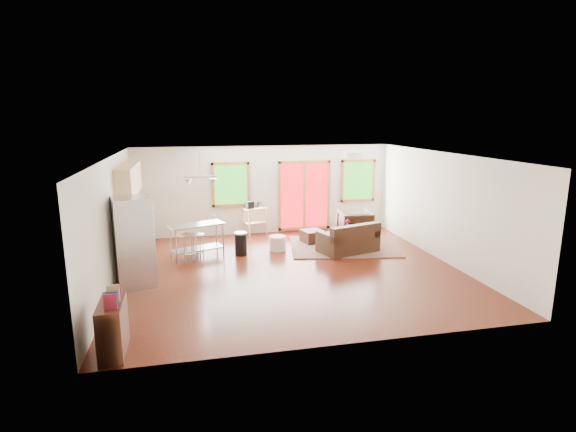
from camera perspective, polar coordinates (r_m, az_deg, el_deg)
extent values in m
cube|color=#3D1209|center=(10.27, 0.36, -6.96)|extent=(7.50, 7.00, 0.02)
cube|color=white|center=(9.73, 0.38, 7.77)|extent=(7.50, 7.00, 0.02)
cube|color=silver|center=(13.31, -2.97, 3.31)|extent=(7.50, 0.02, 2.60)
cube|color=silver|center=(9.82, -21.56, -0.80)|extent=(0.02, 7.00, 2.60)
cube|color=silver|center=(11.34, 19.24, 1.05)|extent=(0.02, 7.00, 2.60)
cube|color=silver|center=(6.66, 7.09, -6.03)|extent=(7.50, 0.02, 2.60)
cube|color=#1F5D16|center=(13.10, -7.27, 3.97)|extent=(0.94, 0.02, 1.14)
cube|color=#AC6633|center=(13.03, -7.35, 6.63)|extent=(1.10, 0.05, 0.08)
cube|color=#AC6633|center=(13.20, -7.20, 1.36)|extent=(1.10, 0.05, 0.08)
cube|color=#AC6633|center=(13.07, -9.50, 3.88)|extent=(0.08, 0.05, 1.30)
cube|color=#AC6633|center=(13.16, -5.06, 4.06)|extent=(0.08, 0.05, 1.30)
cube|color=red|center=(13.54, 2.09, 2.62)|extent=(1.44, 0.02, 1.94)
cube|color=#AC6633|center=(13.40, 2.13, 6.88)|extent=(1.60, 0.05, 0.08)
cube|color=#AC6633|center=(13.74, 2.06, -1.53)|extent=(1.60, 0.05, 0.08)
cube|color=#AC6633|center=(13.37, -1.07, 2.50)|extent=(0.08, 0.05, 2.10)
cube|color=#AC6633|center=(13.74, 5.17, 2.73)|extent=(0.08, 0.05, 2.10)
cube|color=#AC6633|center=(13.54, 2.09, 2.62)|extent=(0.08, 0.05, 1.94)
cube|color=#1F5D16|center=(13.99, 8.88, 4.46)|extent=(0.94, 0.02, 1.14)
cube|color=#AC6633|center=(13.92, 8.97, 6.94)|extent=(1.10, 0.05, 0.08)
cube|color=#AC6633|center=(14.09, 8.80, 2.00)|extent=(1.10, 0.05, 0.08)
cube|color=#AC6633|center=(13.82, 6.91, 4.42)|extent=(0.08, 0.05, 1.30)
cube|color=#AC6633|center=(14.18, 10.81, 4.49)|extent=(0.08, 0.05, 1.30)
cube|color=#586442|center=(12.17, 6.99, -3.84)|extent=(3.10, 2.57, 0.03)
cube|color=black|center=(11.67, 7.60, -3.58)|extent=(1.64, 1.23, 0.41)
cube|color=black|center=(11.33, 8.62, -2.06)|extent=(1.46, 0.62, 0.37)
cube|color=black|center=(11.23, 5.06, -2.66)|extent=(0.43, 0.85, 0.16)
cube|color=black|center=(11.98, 10.06, -1.85)|extent=(0.43, 0.85, 0.16)
cube|color=black|center=(11.45, 6.20, -2.49)|extent=(0.74, 0.69, 0.12)
cube|color=black|center=(11.83, 8.74, -2.08)|extent=(0.74, 0.69, 0.12)
cube|color=#3D1E11|center=(12.27, 8.02, -2.05)|extent=(1.07, 0.83, 0.04)
cube|color=#3D1E11|center=(11.92, 7.09, -3.39)|extent=(0.07, 0.07, 0.34)
cube|color=#3D1E11|center=(12.40, 10.04, -2.87)|extent=(0.07, 0.07, 0.34)
cube|color=#3D1E11|center=(12.25, 5.92, -2.94)|extent=(0.07, 0.07, 0.34)
cube|color=#3D1E11|center=(12.71, 8.84, -2.45)|extent=(0.07, 0.07, 0.34)
imported|color=black|center=(12.92, 8.48, -0.94)|extent=(0.93, 0.88, 0.89)
cube|color=black|center=(12.44, 3.09, -2.62)|extent=(0.64, 0.64, 0.36)
cylinder|color=beige|center=(11.72, -1.33, -3.47)|extent=(0.52, 0.52, 0.38)
imported|color=silver|center=(12.28, 7.56, -1.41)|extent=(0.23, 0.23, 0.18)
sphere|color=#AE0934|center=(12.27, 7.71, -0.74)|extent=(0.09, 0.09, 0.07)
sphere|color=#AE0934|center=(12.23, 7.45, -0.69)|extent=(0.09, 0.09, 0.07)
sphere|color=#AE0934|center=(12.28, 7.58, -0.54)|extent=(0.09, 0.09, 0.07)
imported|color=maroon|center=(12.46, 8.62, -1.01)|extent=(0.21, 0.07, 0.28)
cube|color=tan|center=(11.61, -18.45, -2.95)|extent=(0.60, 2.20, 0.90)
cube|color=black|center=(11.50, -18.61, -0.69)|extent=(0.64, 2.24, 0.04)
cube|color=tan|center=(11.34, -19.57, 4.36)|extent=(0.36, 2.20, 0.70)
cylinder|color=#B7BABC|center=(10.99, -18.91, -0.71)|extent=(0.12, 0.12, 0.18)
cube|color=black|center=(11.86, -18.46, 0.30)|extent=(0.22, 0.18, 0.20)
cube|color=#B7BABC|center=(9.68, -18.98, -3.09)|extent=(0.88, 0.87, 1.84)
cube|color=gray|center=(9.73, -16.89, -2.88)|extent=(0.18, 0.66, 1.80)
cylinder|color=gray|center=(9.48, -16.61, -2.30)|extent=(0.03, 0.03, 1.23)
cylinder|color=gray|center=(9.91, -17.04, -1.70)|extent=(0.03, 0.03, 1.23)
cube|color=#B7BABC|center=(11.21, -11.53, -1.10)|extent=(1.44, 0.96, 0.04)
cube|color=gray|center=(11.36, -11.40, -4.07)|extent=(1.33, 0.86, 0.03)
cylinder|color=gray|center=(10.93, -14.01, -3.86)|extent=(0.05, 0.05, 0.81)
cylinder|color=gray|center=(11.35, -8.22, -3.01)|extent=(0.05, 0.05, 0.81)
cylinder|color=gray|center=(11.31, -14.68, -3.35)|extent=(0.05, 0.05, 0.81)
cylinder|color=gray|center=(11.71, -9.05, -2.55)|extent=(0.05, 0.05, 0.81)
imported|color=white|center=(11.30, -9.55, 0.06)|extent=(0.14, 0.12, 0.13)
cylinder|color=#B7BABC|center=(10.91, -12.55, -2.31)|extent=(0.40, 0.40, 0.04)
cylinder|color=gray|center=(11.07, -11.91, -3.95)|extent=(0.03, 0.03, 0.66)
cylinder|color=gray|center=(11.11, -12.82, -3.94)|extent=(0.03, 0.03, 0.66)
cylinder|color=gray|center=(10.94, -13.03, -4.20)|extent=(0.03, 0.03, 0.66)
cylinder|color=gray|center=(10.90, -12.11, -4.21)|extent=(0.03, 0.03, 0.66)
cylinder|color=gray|center=(11.04, -12.44, -4.66)|extent=(0.36, 0.36, 0.01)
cylinder|color=#B7BABC|center=(11.05, -11.37, -2.35)|extent=(0.40, 0.40, 0.04)
cylinder|color=gray|center=(11.18, -10.74, -3.87)|extent=(0.03, 0.03, 0.61)
cylinder|color=gray|center=(11.24, -11.52, -3.82)|extent=(0.03, 0.03, 0.61)
cylinder|color=gray|center=(11.10, -11.86, -4.04)|extent=(0.03, 0.03, 0.61)
cylinder|color=gray|center=(11.03, -11.07, -4.11)|extent=(0.03, 0.03, 0.61)
cylinder|color=gray|center=(11.17, -11.27, -4.49)|extent=(0.37, 0.37, 0.01)
cylinder|color=black|center=(11.38, -5.99, -3.60)|extent=(0.39, 0.39, 0.55)
cylinder|color=#B7BABC|center=(11.30, -6.03, -2.18)|extent=(0.40, 0.40, 0.05)
cube|color=tan|center=(13.19, -4.23, 0.98)|extent=(0.78, 0.65, 0.04)
cube|color=tan|center=(13.28, -4.21, -0.76)|extent=(0.74, 0.61, 0.03)
cube|color=tan|center=(12.99, -4.92, -0.98)|extent=(0.05, 0.05, 0.80)
cube|color=tan|center=(13.27, -2.76, -0.66)|extent=(0.05, 0.05, 0.80)
cube|color=tan|center=(13.28, -5.65, -0.69)|extent=(0.05, 0.05, 0.80)
cube|color=tan|center=(13.56, -3.52, -0.39)|extent=(0.05, 0.05, 0.80)
cube|color=black|center=(13.08, -4.89, 1.43)|extent=(0.27, 0.26, 0.21)
cylinder|color=#B7BABC|center=(13.26, -3.60, 1.51)|extent=(0.20, 0.20, 0.17)
cube|color=#3D1E11|center=(7.23, -21.36, -13.02)|extent=(0.36, 0.89, 0.79)
cube|color=maroon|center=(6.76, -21.61, -10.13)|extent=(0.18, 0.05, 0.24)
cube|color=navy|center=(6.90, -21.44, -9.75)|extent=(0.18, 0.05, 0.22)
cube|color=#A2764C|center=(7.03, -21.30, -9.16)|extent=(0.18, 0.05, 0.26)
cube|color=maroon|center=(7.17, -21.13, -8.95)|extent=(0.18, 0.05, 0.20)
cube|color=white|center=(10.76, 8.07, 7.66)|extent=(0.35, 0.35, 0.12)
cylinder|color=gray|center=(11.01, -11.14, 6.46)|extent=(0.02, 0.02, 0.60)
cube|color=gray|center=(11.05, -11.07, 4.91)|extent=(0.80, 0.04, 0.03)
cone|color=#B7BABC|center=(11.06, -12.60, 4.22)|extent=(0.18, 0.18, 0.14)
cone|color=#B7BABC|center=(11.07, -9.49, 4.36)|extent=(0.18, 0.18, 0.14)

